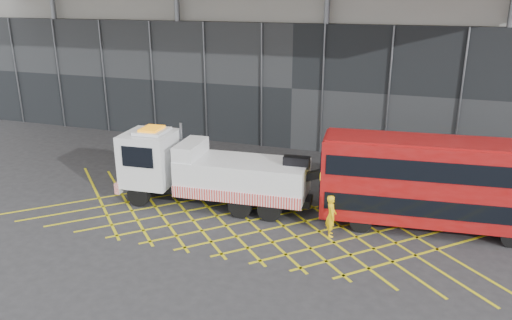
% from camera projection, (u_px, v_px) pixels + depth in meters
% --- Properties ---
extents(ground_plane, '(120.00, 120.00, 0.00)m').
position_uv_depth(ground_plane, '(185.00, 211.00, 23.43)').
color(ground_plane, '#27272A').
extents(road_markings, '(23.16, 7.16, 0.01)m').
position_uv_depth(road_markings, '(249.00, 221.00, 22.43)').
color(road_markings, gold).
rests_on(road_markings, ground_plane).
extents(construction_building, '(55.00, 23.97, 18.00)m').
position_uv_depth(construction_building, '(318.00, 4.00, 36.47)').
color(construction_building, '#969691').
rests_on(construction_building, ground_plane).
extents(recovery_truck, '(10.71, 3.15, 3.72)m').
position_uv_depth(recovery_truck, '(206.00, 171.00, 23.70)').
color(recovery_truck, black).
rests_on(recovery_truck, ground_plane).
extents(bus_towed, '(10.03, 3.32, 4.00)m').
position_uv_depth(bus_towed, '(440.00, 181.00, 20.97)').
color(bus_towed, maroon).
rests_on(bus_towed, ground_plane).
extents(worker, '(0.61, 0.76, 1.82)m').
position_uv_depth(worker, '(331.00, 216.00, 20.82)').
color(worker, yellow).
rests_on(worker, ground_plane).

